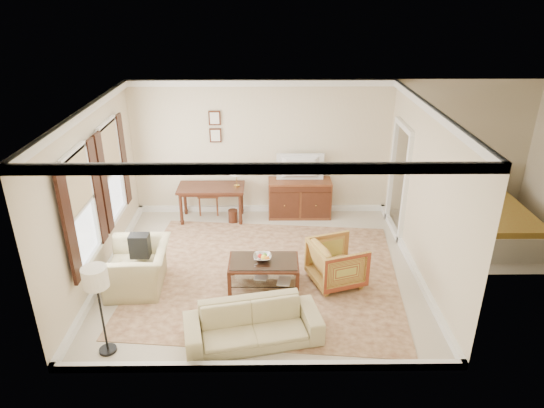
{
  "coord_description": "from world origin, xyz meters",
  "views": [
    {
      "loc": [
        0.12,
        -7.38,
        4.65
      ],
      "look_at": [
        0.2,
        0.3,
        1.15
      ],
      "focal_mm": 32.0,
      "sensor_mm": 36.0,
      "label": 1
    }
  ],
  "objects_px": {
    "sideboard": "(300,198)",
    "striped_armchair": "(337,261)",
    "writing_desk": "(211,191)",
    "tv": "(301,160)",
    "coffee_table": "(264,266)",
    "sofa": "(253,319)",
    "club_armchair": "(138,261)"
  },
  "relations": [
    {
      "from": "sideboard",
      "to": "tv",
      "type": "distance_m",
      "value": 0.89
    },
    {
      "from": "coffee_table",
      "to": "striped_armchair",
      "type": "distance_m",
      "value": 1.23
    },
    {
      "from": "sideboard",
      "to": "striped_armchair",
      "type": "relative_size",
      "value": 1.59
    },
    {
      "from": "sideboard",
      "to": "striped_armchair",
      "type": "height_order",
      "value": "striped_armchair"
    },
    {
      "from": "coffee_table",
      "to": "sideboard",
      "type": "bearing_deg",
      "value": 74.3
    },
    {
      "from": "writing_desk",
      "to": "club_armchair",
      "type": "distance_m",
      "value": 2.72
    },
    {
      "from": "writing_desk",
      "to": "sideboard",
      "type": "height_order",
      "value": "sideboard"
    },
    {
      "from": "sideboard",
      "to": "club_armchair",
      "type": "distance_m",
      "value": 3.92
    },
    {
      "from": "writing_desk",
      "to": "tv",
      "type": "height_order",
      "value": "tv"
    },
    {
      "from": "writing_desk",
      "to": "sideboard",
      "type": "relative_size",
      "value": 1.04
    },
    {
      "from": "writing_desk",
      "to": "tv",
      "type": "xyz_separation_m",
      "value": [
        1.88,
        0.14,
        0.65
      ]
    },
    {
      "from": "coffee_table",
      "to": "striped_armchair",
      "type": "relative_size",
      "value": 1.38
    },
    {
      "from": "tv",
      "to": "coffee_table",
      "type": "bearing_deg",
      "value": 74.19
    },
    {
      "from": "tv",
      "to": "coffee_table",
      "type": "relative_size",
      "value": 0.82
    },
    {
      "from": "coffee_table",
      "to": "sofa",
      "type": "distance_m",
      "value": 1.38
    },
    {
      "from": "tv",
      "to": "club_armchair",
      "type": "distance_m",
      "value": 3.99
    },
    {
      "from": "writing_desk",
      "to": "sideboard",
      "type": "xyz_separation_m",
      "value": [
        1.88,
        0.16,
        -0.24
      ]
    },
    {
      "from": "coffee_table",
      "to": "club_armchair",
      "type": "xyz_separation_m",
      "value": [
        -2.08,
        0.0,
        0.12
      ]
    },
    {
      "from": "writing_desk",
      "to": "coffee_table",
      "type": "distance_m",
      "value": 2.8
    },
    {
      "from": "sofa",
      "to": "club_armchair",
      "type": "bearing_deg",
      "value": 132.7
    },
    {
      "from": "tv",
      "to": "striped_armchair",
      "type": "xyz_separation_m",
      "value": [
        0.47,
        -2.6,
        -0.88
      ]
    },
    {
      "from": "tv",
      "to": "sofa",
      "type": "bearing_deg",
      "value": 77.4
    },
    {
      "from": "tv",
      "to": "sofa",
      "type": "relative_size",
      "value": 0.5
    },
    {
      "from": "sofa",
      "to": "tv",
      "type": "bearing_deg",
      "value": 65.64
    },
    {
      "from": "writing_desk",
      "to": "striped_armchair",
      "type": "relative_size",
      "value": 1.66
    },
    {
      "from": "sideboard",
      "to": "coffee_table",
      "type": "height_order",
      "value": "sideboard"
    },
    {
      "from": "sideboard",
      "to": "striped_armchair",
      "type": "distance_m",
      "value": 2.66
    },
    {
      "from": "coffee_table",
      "to": "writing_desk",
      "type": "bearing_deg",
      "value": 113.69
    },
    {
      "from": "tv",
      "to": "club_armchair",
      "type": "relative_size",
      "value": 0.84
    },
    {
      "from": "sofa",
      "to": "coffee_table",
      "type": "bearing_deg",
      "value": 72.16
    },
    {
      "from": "coffee_table",
      "to": "striped_armchair",
      "type": "height_order",
      "value": "striped_armchair"
    },
    {
      "from": "sideboard",
      "to": "sofa",
      "type": "xyz_separation_m",
      "value": [
        -0.91,
        -4.09,
        -0.04
      ]
    }
  ]
}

